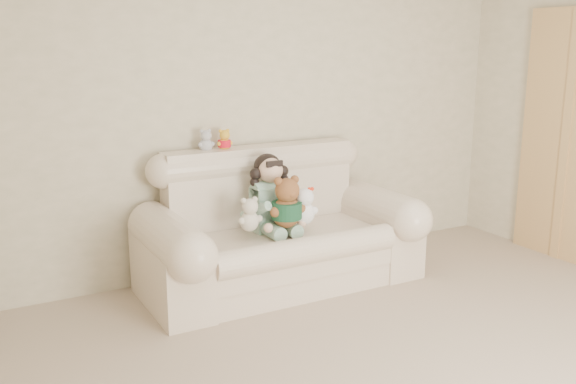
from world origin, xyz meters
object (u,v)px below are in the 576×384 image
Objects in this scene: brown_teddy at (287,197)px; seated_child at (270,192)px; cream_teddy at (249,211)px; sofa at (282,220)px; white_cat at (304,202)px.

seated_child is at bearing 94.07° from brown_teddy.
brown_teddy is 0.29m from cream_teddy.
white_cat is at bearing -50.70° from sofa.
seated_child is at bearing 17.60° from cream_teddy.
brown_teddy reaches higher than white_cat.
sofa is at bearing 0.51° from cream_teddy.
white_cat is 1.15× the size of cream_teddy.
sofa is 7.20× the size of cream_teddy.
seated_child reaches higher than brown_teddy.
cream_teddy is (-0.31, -0.10, 0.13)m from sofa.
seated_child is at bearing 124.37° from sofa.
cream_teddy is (-0.26, -0.18, -0.07)m from seated_child.
brown_teddy is 1.53× the size of cream_teddy.
sofa is 6.28× the size of white_cat.
brown_teddy is 0.16m from white_cat.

